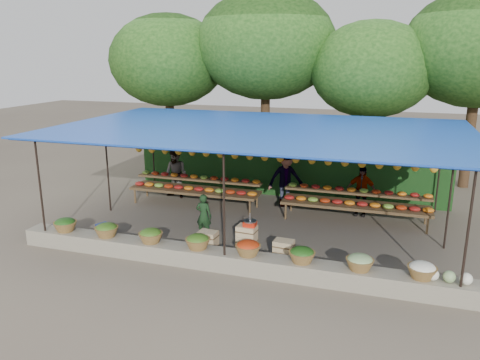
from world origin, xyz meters
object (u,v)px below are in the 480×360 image
(crate_counter, at_px, (246,244))
(blue_crate_back, at_px, (62,227))
(blue_crate_front, at_px, (105,229))
(weighing_scale, at_px, (250,223))
(vendor_seated, at_px, (204,216))

(crate_counter, height_order, blue_crate_back, crate_counter)
(blue_crate_back, bearing_deg, blue_crate_front, -10.72)
(crate_counter, height_order, blue_crate_front, crate_counter)
(weighing_scale, distance_m, blue_crate_back, 5.43)
(blue_crate_front, height_order, blue_crate_back, blue_crate_front)
(weighing_scale, xyz_separation_m, blue_crate_back, (-5.38, 0.01, -0.72))
(crate_counter, bearing_deg, blue_crate_front, 177.08)
(crate_counter, distance_m, weighing_scale, 0.55)
(crate_counter, xyz_separation_m, blue_crate_back, (-5.28, 0.01, -0.18))
(vendor_seated, height_order, blue_crate_back, vendor_seated)
(weighing_scale, bearing_deg, vendor_seated, 151.04)
(weighing_scale, bearing_deg, blue_crate_front, 177.15)
(crate_counter, bearing_deg, weighing_scale, 0.00)
(vendor_seated, relative_size, blue_crate_front, 2.68)
(blue_crate_front, distance_m, blue_crate_back, 1.25)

